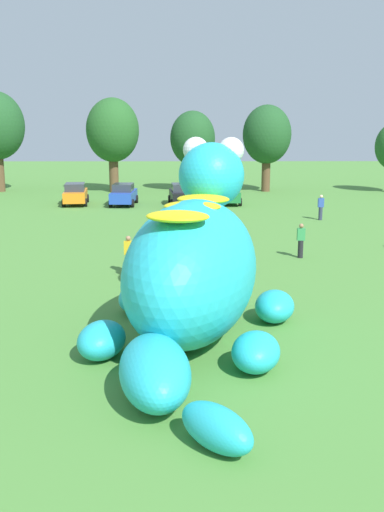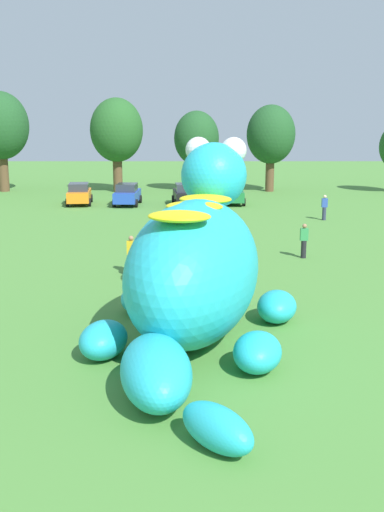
% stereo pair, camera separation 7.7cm
% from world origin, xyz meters
% --- Properties ---
extents(ground_plane, '(160.00, 160.00, 0.00)m').
position_xyz_m(ground_plane, '(0.00, 0.00, 0.00)').
color(ground_plane, '#4C8438').
extents(giant_inflatable_creature, '(7.08, 12.23, 6.09)m').
position_xyz_m(giant_inflatable_creature, '(-0.58, -1.02, 2.23)').
color(giant_inflatable_creature, '#23B2C6').
rests_on(giant_inflatable_creature, ground).
extents(car_orange, '(2.28, 4.26, 1.72)m').
position_xyz_m(car_orange, '(-9.69, 29.22, 0.86)').
color(car_orange, orange).
rests_on(car_orange, ground).
extents(car_blue, '(2.07, 4.17, 1.72)m').
position_xyz_m(car_blue, '(-5.80, 28.86, 0.86)').
color(car_blue, '#2347B7').
rests_on(car_blue, ground).
extents(car_black, '(2.24, 4.25, 1.72)m').
position_xyz_m(car_black, '(-1.20, 28.84, 0.86)').
color(car_black, black).
rests_on(car_black, ground).
extents(car_green, '(1.98, 4.12, 1.72)m').
position_xyz_m(car_green, '(2.58, 29.54, 0.86)').
color(car_green, '#1E7238').
rests_on(car_green, ground).
extents(tree_mid_left, '(4.86, 4.86, 8.62)m').
position_xyz_m(tree_mid_left, '(-7.61, 37.76, 5.64)').
color(tree_mid_left, brown).
rests_on(tree_mid_left, ground).
extents(tree_centre_left, '(4.21, 4.21, 7.47)m').
position_xyz_m(tree_centre_left, '(-0.24, 38.61, 4.88)').
color(tree_centre_left, brown).
rests_on(tree_centre_left, ground).
extents(tree_centre, '(4.51, 4.51, 8.01)m').
position_xyz_m(tree_centre, '(6.68, 38.24, 5.24)').
color(tree_centre, brown).
rests_on(tree_centre, ground).
extents(spectator_mid_field, '(0.38, 0.26, 1.71)m').
position_xyz_m(spectator_mid_field, '(8.29, 21.55, 0.85)').
color(spectator_mid_field, '#2D334C').
rests_on(spectator_mid_field, ground).
extents(spectator_by_cars, '(0.38, 0.26, 1.71)m').
position_xyz_m(spectator_by_cars, '(-3.33, 7.02, 0.85)').
color(spectator_by_cars, black).
rests_on(spectator_by_cars, ground).
extents(spectator_wandering, '(0.38, 0.26, 1.71)m').
position_xyz_m(spectator_wandering, '(4.84, 10.13, 0.85)').
color(spectator_wandering, black).
rests_on(spectator_wandering, ground).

